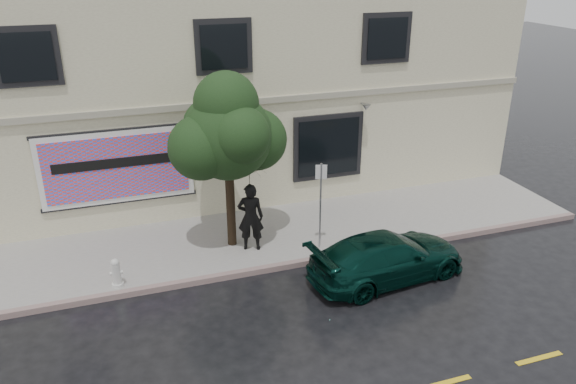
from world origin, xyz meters
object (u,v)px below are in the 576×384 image
object	(u,v)px
pedestrian	(251,217)
fire_hydrant	(116,273)
street_tree	(228,136)
car	(388,257)

from	to	relation	value
pedestrian	fire_hydrant	distance (m)	3.69
fire_hydrant	pedestrian	bearing A→B (deg)	3.36
street_tree	fire_hydrant	distance (m)	4.33
car	street_tree	world-z (taller)	street_tree
street_tree	fire_hydrant	world-z (taller)	street_tree
street_tree	car	bearing A→B (deg)	-39.28
pedestrian	fire_hydrant	world-z (taller)	pedestrian
car	fire_hydrant	distance (m)	6.64
pedestrian	street_tree	world-z (taller)	street_tree
car	fire_hydrant	bearing A→B (deg)	69.45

